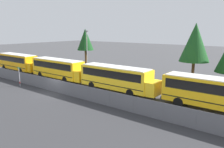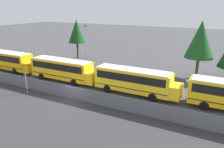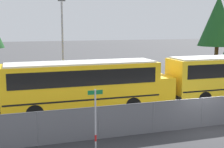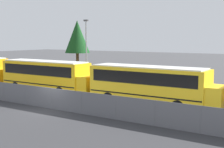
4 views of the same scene
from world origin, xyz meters
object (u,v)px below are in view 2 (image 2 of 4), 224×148
object	(u,v)px
school_bus_1	(63,68)
tree_1	(200,40)
school_bus_0	(8,60)
street_sign	(26,83)
tree_2	(77,31)
school_bus_2	(134,80)
light_pole	(86,46)

from	to	relation	value
school_bus_1	tree_1	xyz separation A→B (m)	(18.17, 11.05, 4.19)
school_bus_0	school_bus_1	distance (m)	12.31
school_bus_0	tree_1	size ratio (longest dim) A/B	1.26
school_bus_0	tree_1	world-z (taller)	tree_1
street_sign	tree_2	bearing A→B (deg)	106.87
school_bus_0	street_sign	bearing A→B (deg)	-28.86
school_bus_2	school_bus_1	bearing A→B (deg)	-179.64
school_bus_1	tree_2	xyz separation A→B (m)	(-7.00, 13.52, 3.87)
school_bus_0	tree_1	distance (m)	32.69
light_pole	tree_2	size ratio (longest dim) A/B	0.95
school_bus_1	school_bus_2	xyz separation A→B (m)	(11.76, 0.07, 0.00)
tree_1	school_bus_0	bearing A→B (deg)	-160.03
school_bus_2	light_pole	world-z (taller)	light_pole
school_bus_1	tree_1	bearing A→B (deg)	31.31
school_bus_1	light_pole	size ratio (longest dim) A/B	1.44
school_bus_1	tree_1	size ratio (longest dim) A/B	1.26
school_bus_2	tree_1	world-z (taller)	tree_1
school_bus_0	school_bus_1	size ratio (longest dim) A/B	1.00
school_bus_0	tree_1	bearing A→B (deg)	19.97
school_bus_0	light_pole	size ratio (longest dim) A/B	1.44
tree_1	tree_2	distance (m)	25.29
light_pole	school_bus_2	bearing A→B (deg)	-30.16
tree_2	school_bus_0	bearing A→B (deg)	-111.38
school_bus_1	tree_2	size ratio (longest dim) A/B	1.37
light_pole	tree_2	xyz separation A→B (m)	(-6.67, 6.42, 1.54)
street_sign	tree_1	distance (m)	26.24
street_sign	light_pole	xyz separation A→B (m)	(0.68, 13.35, 2.82)
school_bus_0	school_bus_1	bearing A→B (deg)	0.12
school_bus_0	tree_2	xyz separation A→B (m)	(5.31, 13.55, 3.87)
light_pole	tree_1	distance (m)	19.00
school_bus_2	tree_2	bearing A→B (deg)	144.37
school_bus_0	school_bus_2	bearing A→B (deg)	0.24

